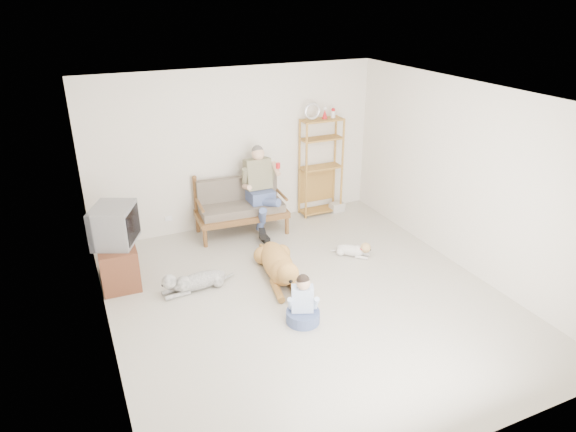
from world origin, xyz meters
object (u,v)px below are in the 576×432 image
etagere (321,166)px  golden_retriever (279,265)px  loveseat (240,205)px  tv_stand (118,262)px

etagere → golden_retriever: size_ratio=1.22×
loveseat → tv_stand: (-2.12, -0.83, -0.19)m
loveseat → etagere: 1.68m
loveseat → etagere: size_ratio=0.75×
tv_stand → golden_retriever: size_ratio=0.54×
etagere → golden_retriever: etagere is taller
loveseat → etagere: bearing=10.1°
loveseat → etagere: (1.61, 0.17, 0.42)m
loveseat → tv_stand: size_ratio=1.68×
tv_stand → golden_retriever: bearing=-20.6°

